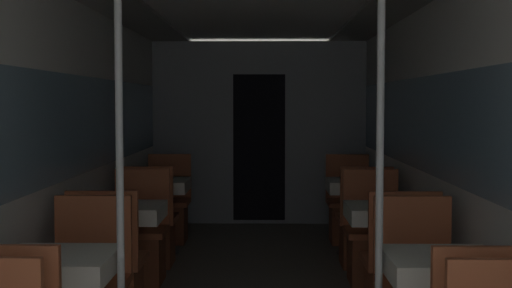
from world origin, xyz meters
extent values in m
cube|color=silver|center=(-1.34, 3.52, 1.13)|extent=(0.05, 9.84, 2.25)
cube|color=#7A9EB7|center=(-1.33, 3.52, 1.33)|extent=(0.03, 9.05, 0.74)
cube|color=silver|center=(1.34, 3.52, 1.13)|extent=(0.05, 9.84, 2.25)
cube|color=#7A9EB7|center=(1.33, 3.52, 1.33)|extent=(0.03, 9.05, 0.74)
cube|color=gray|center=(0.00, 7.63, 1.13)|extent=(2.63, 0.08, 2.25)
cube|color=black|center=(0.00, 7.58, 0.95)|extent=(0.64, 0.01, 1.80)
cube|color=#93704C|center=(-0.98, 2.38, 0.72)|extent=(0.53, 0.53, 0.02)
cube|color=white|center=(-0.98, 2.38, 0.68)|extent=(0.57, 0.57, 0.12)
cube|color=#B25633|center=(-0.98, 2.93, 0.43)|extent=(0.47, 0.47, 0.05)
cube|color=#B25633|center=(-0.98, 3.14, 0.70)|extent=(0.47, 0.04, 0.48)
cylinder|color=silver|center=(-0.65, 2.38, 1.13)|extent=(0.04, 0.04, 2.25)
cylinder|color=#B7B7BC|center=(-0.98, 4.12, 0.36)|extent=(0.12, 0.12, 0.70)
cube|color=#93704C|center=(-0.98, 4.12, 0.72)|extent=(0.53, 0.53, 0.02)
cube|color=white|center=(-0.98, 4.12, 0.68)|extent=(0.57, 0.57, 0.12)
cube|color=#B25633|center=(-0.98, 3.58, 0.43)|extent=(0.47, 0.47, 0.05)
cube|color=#B25633|center=(-0.98, 3.36, 0.70)|extent=(0.47, 0.04, 0.48)
cube|color=brown|center=(-0.98, 4.66, 0.20)|extent=(0.40, 0.40, 0.41)
cube|color=#B25633|center=(-0.98, 4.66, 0.43)|extent=(0.47, 0.47, 0.05)
cube|color=#B25633|center=(-0.98, 4.88, 0.70)|extent=(0.47, 0.04, 0.48)
cylinder|color=#4C4C51|center=(-0.98, 5.86, 0.01)|extent=(0.38, 0.38, 0.01)
cylinder|color=#B7B7BC|center=(-0.98, 5.86, 0.36)|extent=(0.12, 0.12, 0.70)
cube|color=#93704C|center=(-0.98, 5.86, 0.72)|extent=(0.53, 0.53, 0.02)
cube|color=white|center=(-0.98, 5.86, 0.68)|extent=(0.57, 0.57, 0.12)
cube|color=brown|center=(-0.98, 5.32, 0.20)|extent=(0.40, 0.40, 0.41)
cube|color=#B25633|center=(-0.98, 5.32, 0.43)|extent=(0.47, 0.47, 0.05)
cube|color=#B25633|center=(-0.98, 5.10, 0.70)|extent=(0.47, 0.04, 0.48)
cube|color=brown|center=(-0.98, 6.40, 0.20)|extent=(0.40, 0.40, 0.41)
cube|color=#B25633|center=(-0.98, 6.40, 0.43)|extent=(0.47, 0.47, 0.05)
cube|color=#B25633|center=(-0.98, 6.62, 0.70)|extent=(0.47, 0.04, 0.48)
cube|color=#93704C|center=(0.98, 2.38, 0.72)|extent=(0.53, 0.53, 0.02)
cube|color=white|center=(0.98, 2.38, 0.68)|extent=(0.57, 0.57, 0.12)
cube|color=#B25633|center=(0.98, 2.93, 0.43)|extent=(0.47, 0.47, 0.05)
cube|color=#B25633|center=(0.98, 3.14, 0.70)|extent=(0.47, 0.04, 0.48)
cylinder|color=silver|center=(0.65, 2.38, 1.13)|extent=(0.04, 0.04, 2.25)
cylinder|color=#B7B7BC|center=(0.98, 4.12, 0.36)|extent=(0.12, 0.12, 0.70)
cube|color=#93704C|center=(0.98, 4.12, 0.72)|extent=(0.53, 0.53, 0.02)
cube|color=white|center=(0.98, 4.12, 0.68)|extent=(0.57, 0.57, 0.12)
cube|color=#B25633|center=(0.98, 3.58, 0.43)|extent=(0.47, 0.47, 0.05)
cube|color=#B25633|center=(0.98, 3.36, 0.70)|extent=(0.47, 0.04, 0.48)
cube|color=brown|center=(0.98, 4.66, 0.20)|extent=(0.40, 0.40, 0.41)
cube|color=#B25633|center=(0.98, 4.66, 0.43)|extent=(0.47, 0.47, 0.05)
cube|color=#B25633|center=(0.98, 4.88, 0.70)|extent=(0.47, 0.04, 0.48)
cylinder|color=#4C4C51|center=(0.98, 5.86, 0.01)|extent=(0.38, 0.38, 0.01)
cylinder|color=#B7B7BC|center=(0.98, 5.86, 0.36)|extent=(0.12, 0.12, 0.70)
cube|color=#93704C|center=(0.98, 5.86, 0.72)|extent=(0.53, 0.53, 0.02)
cube|color=white|center=(0.98, 5.86, 0.68)|extent=(0.57, 0.57, 0.12)
cube|color=brown|center=(0.98, 5.32, 0.20)|extent=(0.40, 0.40, 0.41)
cube|color=#B25633|center=(0.98, 5.32, 0.43)|extent=(0.47, 0.47, 0.05)
cube|color=#B25633|center=(0.98, 5.10, 0.70)|extent=(0.47, 0.04, 0.48)
cube|color=brown|center=(0.98, 6.40, 0.20)|extent=(0.40, 0.40, 0.41)
cube|color=#B25633|center=(0.98, 6.40, 0.43)|extent=(0.47, 0.47, 0.05)
cube|color=#B25633|center=(0.98, 6.62, 0.70)|extent=(0.47, 0.04, 0.48)
camera|label=1|loc=(0.08, -1.18, 1.51)|focal=50.00mm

